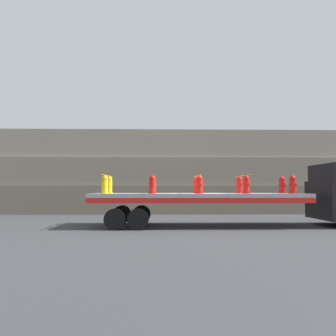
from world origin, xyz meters
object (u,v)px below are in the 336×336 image
Objects in this scene: fire_hydrant_red_near_1 at (152,185)px; fire_hydrant_red_far_4 at (282,185)px; fire_hydrant_red_near_4 at (293,185)px; fire_hydrant_red_near_3 at (246,185)px; fire_hydrant_red_far_1 at (153,185)px; fire_hydrant_red_far_3 at (239,185)px; fire_hydrant_red_far_2 at (196,185)px; fire_hydrant_yellow_far_0 at (109,185)px; fire_hydrant_red_near_2 at (199,185)px; flatbed_trailer at (186,199)px; fire_hydrant_yellow_near_0 at (105,185)px.

fire_hydrant_red_near_1 is 5.82m from fire_hydrant_red_far_4.
fire_hydrant_red_near_4 and fire_hydrant_red_far_4 have the same top height.
fire_hydrant_red_far_4 is at bearing 30.98° from fire_hydrant_red_near_3.
fire_hydrant_red_far_1 and fire_hydrant_red_far_3 have the same top height.
fire_hydrant_red_far_2 is 1.00× the size of fire_hydrant_red_near_4.
fire_hydrant_yellow_far_0 is 1.00× the size of fire_hydrant_red_far_2.
fire_hydrant_red_far_3 is at bearing 90.00° from fire_hydrant_red_near_3.
fire_hydrant_red_near_3 is (1.90, 0.00, 0.00)m from fire_hydrant_red_near_2.
fire_hydrant_red_far_2 is at bearing 48.80° from flatbed_trailer.
fire_hydrant_red_far_3 is at bearing 30.98° from fire_hydrant_red_near_2.
fire_hydrant_red_far_2 is 1.90m from fire_hydrant_red_far_3.
fire_hydrant_red_near_2 is at bearing -163.29° from fire_hydrant_red_far_4.
fire_hydrant_red_far_1 is 3.97m from fire_hydrant_red_near_3.
flatbed_trailer is 0.96m from fire_hydrant_red_near_2.
fire_hydrant_red_near_1 is 5.71m from fire_hydrant_red_near_4.
fire_hydrant_yellow_near_0 and fire_hydrant_red_far_1 have the same top height.
fire_hydrant_red_near_2 and fire_hydrant_red_far_3 have the same top height.
fire_hydrant_yellow_near_0 is 3.80m from fire_hydrant_red_near_2.
fire_hydrant_red_far_2 and fire_hydrant_red_near_4 have the same top height.
fire_hydrant_red_near_4 is (1.90, 0.00, 0.00)m from fire_hydrant_red_near_3.
fire_hydrant_red_near_1 and fire_hydrant_red_near_2 have the same top height.
fire_hydrant_red_near_3 and fire_hydrant_red_near_4 have the same top height.
fire_hydrant_red_far_1 is at bearing 168.68° from fire_hydrant_red_near_4.
fire_hydrant_red_far_3 is (3.80, 1.14, 0.00)m from fire_hydrant_red_near_1.
fire_hydrant_red_near_1 is 1.00× the size of fire_hydrant_red_far_3.
fire_hydrant_yellow_near_0 and fire_hydrant_red_near_4 have the same top height.
fire_hydrant_red_far_1 is 5.82m from fire_hydrant_red_near_4.
fire_hydrant_red_far_1 is 1.00× the size of fire_hydrant_red_near_2.
fire_hydrant_yellow_near_0 is at bearing -163.29° from fire_hydrant_red_far_2.
fire_hydrant_yellow_far_0 is 1.90m from fire_hydrant_red_far_1.
fire_hydrant_red_near_4 is at bearing 0.00° from fire_hydrant_red_near_2.
fire_hydrant_yellow_far_0 is at bearing 180.00° from fire_hydrant_red_far_2.
fire_hydrant_red_near_1 is 1.00× the size of fire_hydrant_red_far_2.
fire_hydrant_red_far_3 and fire_hydrant_red_near_4 have the same top height.
fire_hydrant_red_near_1 is (1.90, 0.00, 0.00)m from fire_hydrant_yellow_near_0.
fire_hydrant_red_near_3 is (3.80, 0.00, 0.00)m from fire_hydrant_red_near_1.
fire_hydrant_red_near_1 is 1.90m from fire_hydrant_red_near_2.
fire_hydrant_red_far_1 and fire_hydrant_red_far_4 have the same top height.
flatbed_trailer is 4.38m from fire_hydrant_red_far_4.
flatbed_trailer is at bearing -9.80° from fire_hydrant_yellow_far_0.
fire_hydrant_yellow_near_0 is at bearing -90.00° from fire_hydrant_yellow_far_0.
fire_hydrant_red_far_2 is at bearing 16.71° from fire_hydrant_yellow_near_0.
fire_hydrant_red_far_3 is 1.00× the size of fire_hydrant_red_far_4.
fire_hydrant_yellow_far_0 is at bearing 171.46° from fire_hydrant_red_near_4.
fire_hydrant_red_near_2 is 1.00× the size of fire_hydrant_red_far_3.
fire_hydrant_red_far_3 is 2.22m from fire_hydrant_red_near_4.
fire_hydrant_red_near_3 is (2.40, -0.57, 0.59)m from flatbed_trailer.
fire_hydrant_yellow_near_0 is 5.71m from fire_hydrant_red_near_3.
fire_hydrant_red_near_2 is 1.90m from fire_hydrant_red_near_3.
fire_hydrant_yellow_far_0 is at bearing 170.20° from flatbed_trailer.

